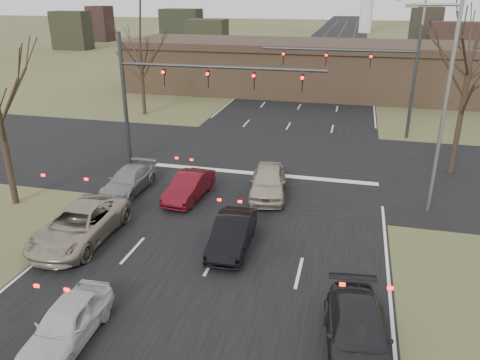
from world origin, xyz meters
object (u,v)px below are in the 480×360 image
(streetlight_right_near, at_px, (442,100))
(car_black_hatch, at_px, (232,233))
(car_silver_suv, at_px, (79,225))
(mast_arm_far, at_px, (374,68))
(car_white_sedan, at_px, (67,323))
(car_charcoal_sedan, at_px, (358,334))
(car_grey_ahead, at_px, (128,181))
(car_red_ahead, at_px, (189,186))
(mast_arm_near, at_px, (175,85))
(streetlight_right_far, at_px, (416,54))
(building, at_px, (328,68))
(car_silver_ahead, at_px, (268,182))

(streetlight_right_near, height_order, car_black_hatch, streetlight_right_near)
(car_silver_suv, height_order, car_black_hatch, car_silver_suv)
(mast_arm_far, xyz_separation_m, car_white_sedan, (-9.18, -25.43, -4.36))
(streetlight_right_near, relative_size, car_white_sedan, 2.59)
(mast_arm_far, distance_m, car_charcoal_sedan, 24.24)
(car_grey_ahead, height_order, car_red_ahead, car_red_ahead)
(car_white_sedan, bearing_deg, car_black_hatch, 59.80)
(mast_arm_near, height_order, streetlight_right_far, streetlight_right_far)
(car_black_hatch, distance_m, car_red_ahead, 5.64)
(mast_arm_far, distance_m, streetlight_right_far, 5.12)
(car_white_sedan, bearing_deg, car_red_ahead, 87.37)
(building, distance_m, car_red_ahead, 29.79)
(building, distance_m, car_silver_ahead, 28.01)
(car_silver_suv, bearing_deg, car_charcoal_sedan, -20.10)
(mast_arm_near, height_order, streetlight_right_near, streetlight_right_near)
(mast_arm_far, relative_size, car_charcoal_sedan, 2.41)
(mast_arm_far, height_order, car_grey_ahead, mast_arm_far)
(mast_arm_far, bearing_deg, car_silver_ahead, -112.10)
(car_silver_suv, height_order, car_white_sedan, car_silver_suv)
(streetlight_right_near, distance_m, car_red_ahead, 12.87)
(mast_arm_near, relative_size, streetlight_right_near, 1.21)
(mast_arm_far, xyz_separation_m, streetlight_right_near, (2.64, -13.00, 0.57))
(streetlight_right_near, height_order, car_red_ahead, streetlight_right_near)
(car_red_ahead, bearing_deg, car_grey_ahead, -177.01)
(car_white_sedan, xyz_separation_m, car_silver_ahead, (3.93, 12.50, 0.12))
(building, distance_m, car_black_hatch, 33.82)
(streetlight_right_far, height_order, car_black_hatch, streetlight_right_far)
(car_white_sedan, relative_size, car_charcoal_sedan, 0.84)
(streetlight_right_near, relative_size, car_silver_suv, 1.82)
(building, xyz_separation_m, car_white_sedan, (-5.00, -40.43, -2.01))
(car_silver_suv, distance_m, car_black_hatch, 6.65)
(car_silver_suv, bearing_deg, car_silver_ahead, 43.29)
(streetlight_right_near, relative_size, car_black_hatch, 2.41)
(car_black_hatch, relative_size, car_charcoal_sedan, 0.90)
(car_charcoal_sedan, bearing_deg, car_white_sedan, -175.79)
(car_black_hatch, bearing_deg, car_charcoal_sedan, -46.92)
(building, height_order, car_white_sedan, building)
(streetlight_right_near, relative_size, car_silver_ahead, 2.20)
(car_silver_suv, relative_size, car_red_ahead, 1.36)
(mast_arm_far, height_order, car_silver_ahead, mast_arm_far)
(car_red_ahead, bearing_deg, building, 84.83)
(building, distance_m, car_silver_suv, 35.69)
(mast_arm_far, bearing_deg, car_black_hatch, -106.88)
(car_silver_suv, relative_size, car_charcoal_sedan, 1.19)
(streetlight_right_near, bearing_deg, car_grey_ahead, -175.49)
(car_charcoal_sedan, distance_m, car_grey_ahead, 15.54)
(streetlight_right_near, bearing_deg, streetlight_right_far, 88.32)
(building, distance_m, car_grey_ahead, 30.49)
(car_red_ahead, xyz_separation_m, car_silver_ahead, (3.93, 1.37, 0.11))
(mast_arm_near, bearing_deg, car_charcoal_sedan, -51.70)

